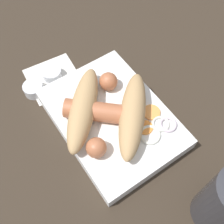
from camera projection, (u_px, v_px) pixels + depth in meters
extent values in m
plane|color=#33281E|center=(112.00, 122.00, 0.55)|extent=(3.00, 3.00, 0.00)
cube|color=white|center=(112.00, 119.00, 0.54)|extent=(0.26, 0.19, 0.03)
ellipsoid|color=tan|center=(133.00, 114.00, 0.50)|extent=(0.16, 0.15, 0.05)
ellipsoid|color=tan|center=(83.00, 108.00, 0.50)|extent=(0.16, 0.15, 0.05)
cylinder|color=#B26642|center=(103.00, 112.00, 0.51)|extent=(0.12, 0.13, 0.04)
sphere|color=#B26642|center=(108.00, 81.00, 0.54)|extent=(0.04, 0.04, 0.04)
sphere|color=#B26642|center=(96.00, 148.00, 0.47)|extent=(0.04, 0.04, 0.04)
cylinder|color=#F99E4C|center=(152.00, 112.00, 0.52)|extent=(0.04, 0.04, 0.00)
cylinder|color=orange|center=(145.00, 127.00, 0.51)|extent=(0.03, 0.03, 0.00)
torus|color=silver|center=(168.00, 124.00, 0.51)|extent=(0.03, 0.03, 0.01)
torus|color=silver|center=(161.00, 124.00, 0.51)|extent=(0.03, 0.03, 0.00)
torus|color=silver|center=(150.00, 135.00, 0.50)|extent=(0.04, 0.04, 0.01)
cube|color=white|center=(53.00, 78.00, 0.60)|extent=(0.11, 0.11, 0.00)
cylinder|color=silver|center=(52.00, 74.00, 0.60)|extent=(0.04, 0.04, 0.02)
cylinder|color=gold|center=(53.00, 76.00, 0.60)|extent=(0.03, 0.03, 0.01)
cylinder|color=silver|center=(34.00, 89.00, 0.58)|extent=(0.04, 0.04, 0.02)
cylinder|color=maroon|center=(34.00, 91.00, 0.58)|extent=(0.03, 0.03, 0.01)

